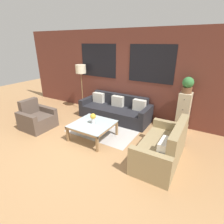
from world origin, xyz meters
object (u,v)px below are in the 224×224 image
(armchair_corner, at_px, (37,119))
(drawer_cabinet, at_px, (183,112))
(floor_lamp, at_px, (81,71))
(coffee_table, at_px, (93,125))
(potted_plant, at_px, (188,85))
(couch_dark, at_px, (115,111))
(settee_vintage, at_px, (163,148))
(flower_vase, at_px, (93,118))

(armchair_corner, xyz_separation_m, drawer_cabinet, (3.74, 2.00, 0.29))
(armchair_corner, relative_size, floor_lamp, 0.51)
(coffee_table, height_order, potted_plant, potted_plant)
(couch_dark, height_order, armchair_corner, armchair_corner)
(settee_vintage, height_order, floor_lamp, floor_lamp)
(potted_plant, bearing_deg, settee_vintage, -92.84)
(floor_lamp, distance_m, drawer_cabinet, 3.67)
(settee_vintage, distance_m, coffee_table, 1.86)
(coffee_table, xyz_separation_m, flower_vase, (0.01, 0.02, 0.22))
(floor_lamp, bearing_deg, coffee_table, -43.81)
(floor_lamp, bearing_deg, potted_plant, 1.56)
(floor_lamp, distance_m, potted_plant, 3.56)
(couch_dark, xyz_separation_m, coffee_table, (0.12, -1.43, 0.09))
(couch_dark, relative_size, floor_lamp, 1.40)
(armchair_corner, relative_size, coffee_table, 0.84)
(armchair_corner, distance_m, drawer_cabinet, 4.25)
(couch_dark, relative_size, armchair_corner, 2.77)
(floor_lamp, height_order, potted_plant, floor_lamp)
(settee_vintage, xyz_separation_m, armchair_corner, (-3.66, -0.32, -0.03))
(drawer_cabinet, bearing_deg, settee_vintage, -92.84)
(potted_plant, bearing_deg, drawer_cabinet, -90.00)
(flower_vase, bearing_deg, potted_plant, 40.19)
(floor_lamp, bearing_deg, flower_vase, -43.36)
(couch_dark, xyz_separation_m, potted_plant, (2.07, 0.22, 1.08))
(coffee_table, bearing_deg, flower_vase, 66.17)
(floor_lamp, xyz_separation_m, drawer_cabinet, (3.56, 0.10, -0.87))
(couch_dark, bearing_deg, coffee_table, -85.01)
(settee_vintage, relative_size, drawer_cabinet, 1.40)
(drawer_cabinet, relative_size, flower_vase, 4.15)
(settee_vintage, bearing_deg, flower_vase, 178.55)
(settee_vintage, bearing_deg, drawer_cabinet, 87.16)
(flower_vase, bearing_deg, settee_vintage, -1.45)
(armchair_corner, bearing_deg, floor_lamp, 84.65)
(settee_vintage, height_order, drawer_cabinet, drawer_cabinet)
(coffee_table, height_order, drawer_cabinet, drawer_cabinet)
(couch_dark, distance_m, potted_plant, 2.34)
(couch_dark, xyz_separation_m, flower_vase, (0.13, -1.41, 0.31))
(potted_plant, bearing_deg, floor_lamp, -178.44)
(coffee_table, xyz_separation_m, floor_lamp, (-1.62, 1.55, 1.07))
(couch_dark, height_order, floor_lamp, floor_lamp)
(floor_lamp, height_order, drawer_cabinet, floor_lamp)
(armchair_corner, distance_m, floor_lamp, 2.24)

